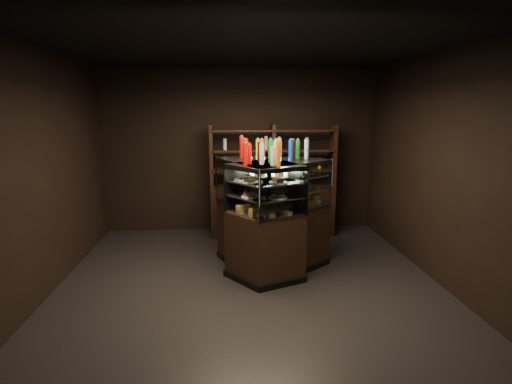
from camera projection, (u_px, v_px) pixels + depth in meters
ground at (249, 283)px, 5.31m from camera, size 5.00×5.00×0.00m
room_shell at (249, 136)px, 4.91m from camera, size 5.02×5.02×3.01m
display_case at (269, 234)px, 5.66m from camera, size 1.69×1.61×1.58m
food_display at (269, 191)px, 5.52m from camera, size 1.20×1.29×0.48m
bottles_top at (269, 151)px, 5.42m from camera, size 1.03×1.15×0.30m
potted_conifer at (301, 231)px, 6.14m from camera, size 0.35×0.35×0.75m
back_shelving at (272, 202)px, 7.23m from camera, size 2.22×0.45×2.00m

